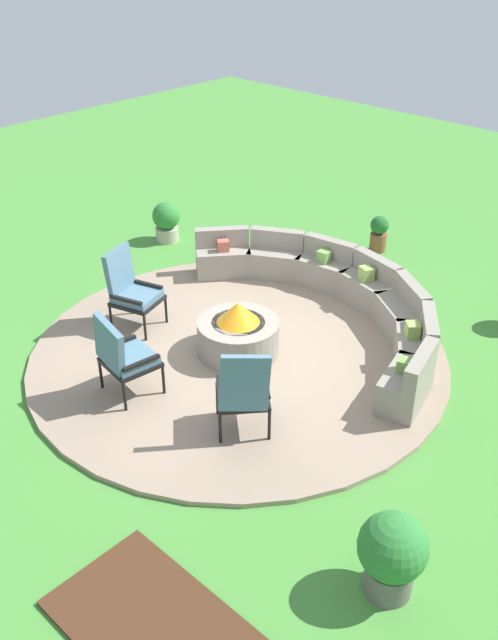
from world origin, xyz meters
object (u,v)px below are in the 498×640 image
(curved_stone_bench, at_px, (339,297))
(potted_plant_0, at_px, (392,553))
(lounge_chair_front_right, at_px, (123,355))
(potted_plant_1, at_px, (166,220))
(fire_pit, at_px, (238,333))
(lounge_chair_front_left, at_px, (131,289))
(lounge_chair_back_left, at_px, (243,390))
(potted_plant_2, at_px, (379,233))

(curved_stone_bench, xyz_separation_m, potted_plant_0, (3.08, -3.38, 0.10))
(lounge_chair_front_right, xyz_separation_m, potted_plant_1, (-3.07, 3.31, -0.23))
(fire_pit, xyz_separation_m, curved_stone_bench, (0.37, 1.65, 0.00))
(lounge_chair_front_left, bearing_deg, curved_stone_bench, 121.74)
(lounge_chair_back_left, bearing_deg, lounge_chair_front_right, 147.90)
(lounge_chair_back_left, bearing_deg, potted_plant_2, 59.38)
(lounge_chair_front_left, relative_size, potted_plant_1, 1.61)
(potted_plant_2, bearing_deg, potted_plant_1, -143.37)
(lounge_chair_front_right, height_order, lounge_chair_back_left, lounge_chair_back_left)
(potted_plant_2, bearing_deg, lounge_chair_front_right, -88.31)
(potted_plant_1, bearing_deg, fire_pit, -27.11)
(potted_plant_2, bearing_deg, potted_plant_0, -54.94)
(fire_pit, xyz_separation_m, lounge_chair_back_left, (1.15, -1.11, 0.28))
(lounge_chair_back_left, bearing_deg, fire_pit, 87.18)
(fire_pit, xyz_separation_m, lounge_chair_front_left, (-1.52, -0.51, 0.28))
(potted_plant_0, bearing_deg, potted_plant_2, 125.06)
(fire_pit, distance_m, lounge_chair_back_left, 1.62)
(potted_plant_1, relative_size, potted_plant_2, 1.12)
(lounge_chair_front_left, bearing_deg, lounge_chair_front_right, 31.37)
(potted_plant_1, bearing_deg, lounge_chair_back_left, -32.04)
(potted_plant_0, relative_size, potted_plant_1, 1.18)
(potted_plant_0, bearing_deg, potted_plant_1, 153.14)
(potted_plant_0, relative_size, potted_plant_2, 1.33)
(lounge_chair_front_right, bearing_deg, potted_plant_1, 140.77)
(fire_pit, distance_m, potted_plant_2, 3.95)
(lounge_chair_front_left, distance_m, lounge_chair_front_right, 1.58)
(fire_pit, distance_m, curved_stone_bench, 1.69)
(curved_stone_bench, xyz_separation_m, lounge_chair_back_left, (0.78, -2.76, 0.27))
(lounge_chair_front_left, xyz_separation_m, potted_plant_2, (1.02, 4.43, -0.29))
(lounge_chair_front_right, relative_size, potted_plant_0, 1.31)
(lounge_chair_back_left, height_order, potted_plant_2, lounge_chair_back_left)
(fire_pit, relative_size, lounge_chair_front_left, 0.94)
(fire_pit, bearing_deg, potted_plant_0, -26.60)
(curved_stone_bench, bearing_deg, potted_plant_0, -47.64)
(fire_pit, xyz_separation_m, lounge_chair_front_right, (-0.35, -1.56, 0.26))
(fire_pit, height_order, curved_stone_bench, fire_pit)
(lounge_chair_back_left, xyz_separation_m, potted_plant_0, (2.30, -0.62, -0.17))
(curved_stone_bench, distance_m, potted_plant_0, 4.57)
(potted_plant_1, bearing_deg, lounge_chair_front_right, -47.13)
(fire_pit, relative_size, curved_stone_bench, 0.23)
(fire_pit, height_order, potted_plant_1, fire_pit)
(curved_stone_bench, xyz_separation_m, lounge_chair_front_left, (-1.90, -2.16, 0.28))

